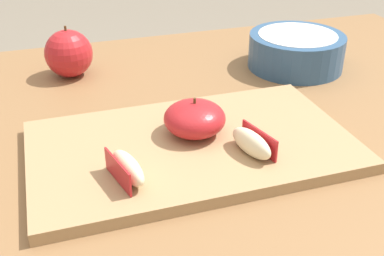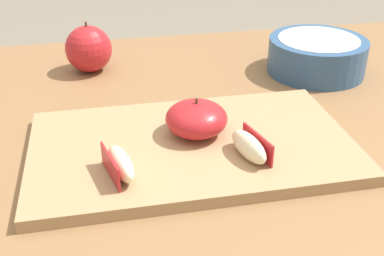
{
  "view_description": "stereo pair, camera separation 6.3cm",
  "coord_description": "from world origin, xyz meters",
  "px_view_note": "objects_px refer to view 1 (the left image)",
  "views": [
    {
      "loc": [
        -0.21,
        -0.57,
        1.11
      ],
      "look_at": [
        -0.04,
        -0.05,
        0.8
      ],
      "focal_mm": 45.04,
      "sensor_mm": 36.0,
      "label": 1
    },
    {
      "loc": [
        -0.15,
        -0.59,
        1.11
      ],
      "look_at": [
        -0.04,
        -0.05,
        0.8
      ],
      "focal_mm": 45.04,
      "sensor_mm": 36.0,
      "label": 2
    }
  ],
  "objects_px": {
    "apple_half_skin_up": "(195,118)",
    "ceramic_fruit_bowl": "(296,50)",
    "cutting_board": "(192,146)",
    "apple_wedge_middle": "(127,168)",
    "whole_apple_crimson": "(69,54)",
    "apple_wedge_left": "(252,143)"
  },
  "relations": [
    {
      "from": "apple_half_skin_up",
      "to": "ceramic_fruit_bowl",
      "type": "bearing_deg",
      "value": 37.77
    },
    {
      "from": "cutting_board",
      "to": "ceramic_fruit_bowl",
      "type": "bearing_deg",
      "value": 39.19
    },
    {
      "from": "apple_wedge_middle",
      "to": "ceramic_fruit_bowl",
      "type": "bearing_deg",
      "value": 37.26
    },
    {
      "from": "whole_apple_crimson",
      "to": "apple_wedge_middle",
      "type": "bearing_deg",
      "value": -85.37
    },
    {
      "from": "apple_wedge_left",
      "to": "apple_half_skin_up",
      "type": "bearing_deg",
      "value": 126.57
    },
    {
      "from": "apple_half_skin_up",
      "to": "ceramic_fruit_bowl",
      "type": "distance_m",
      "value": 0.34
    },
    {
      "from": "apple_wedge_left",
      "to": "cutting_board",
      "type": "bearing_deg",
      "value": 140.13
    },
    {
      "from": "whole_apple_crimson",
      "to": "ceramic_fruit_bowl",
      "type": "relative_size",
      "value": 0.53
    },
    {
      "from": "apple_wedge_left",
      "to": "whole_apple_crimson",
      "type": "height_order",
      "value": "whole_apple_crimson"
    },
    {
      "from": "apple_half_skin_up",
      "to": "apple_wedge_left",
      "type": "distance_m",
      "value": 0.09
    },
    {
      "from": "cutting_board",
      "to": "ceramic_fruit_bowl",
      "type": "xyz_separation_m",
      "value": [
        0.27,
        0.22,
        0.03
      ]
    },
    {
      "from": "apple_wedge_left",
      "to": "ceramic_fruit_bowl",
      "type": "distance_m",
      "value": 0.35
    },
    {
      "from": "whole_apple_crimson",
      "to": "ceramic_fruit_bowl",
      "type": "height_order",
      "value": "whole_apple_crimson"
    },
    {
      "from": "apple_half_skin_up",
      "to": "apple_wedge_middle",
      "type": "height_order",
      "value": "apple_half_skin_up"
    },
    {
      "from": "cutting_board",
      "to": "apple_wedge_middle",
      "type": "relative_size",
      "value": 5.7
    },
    {
      "from": "apple_half_skin_up",
      "to": "apple_wedge_middle",
      "type": "xyz_separation_m",
      "value": [
        -0.11,
        -0.08,
        -0.01
      ]
    },
    {
      "from": "apple_half_skin_up",
      "to": "whole_apple_crimson",
      "type": "xyz_separation_m",
      "value": [
        -0.14,
        0.29,
        0.0
      ]
    },
    {
      "from": "whole_apple_crimson",
      "to": "ceramic_fruit_bowl",
      "type": "distance_m",
      "value": 0.41
    },
    {
      "from": "cutting_board",
      "to": "whole_apple_crimson",
      "type": "relative_size",
      "value": 4.6
    },
    {
      "from": "apple_half_skin_up",
      "to": "whole_apple_crimson",
      "type": "height_order",
      "value": "whole_apple_crimson"
    },
    {
      "from": "apple_half_skin_up",
      "to": "apple_wedge_left",
      "type": "xyz_separation_m",
      "value": [
        0.05,
        -0.07,
        -0.01
      ]
    },
    {
      "from": "apple_wedge_middle",
      "to": "ceramic_fruit_bowl",
      "type": "height_order",
      "value": "ceramic_fruit_bowl"
    }
  ]
}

